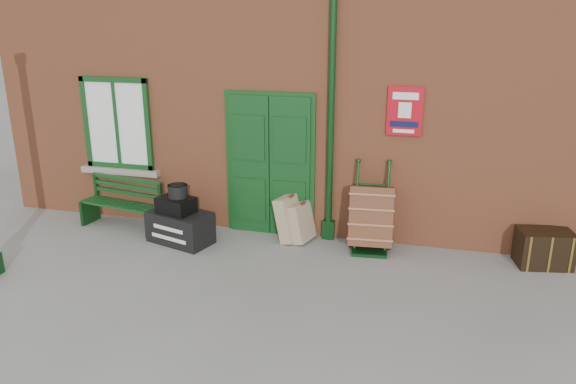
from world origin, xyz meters
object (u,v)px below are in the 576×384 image
(bench, at_px, (123,202))
(houdini_trunk, at_px, (180,227))
(porter_trolley, at_px, (371,217))
(dark_trunk, at_px, (544,248))

(bench, height_order, houdini_trunk, bench)
(porter_trolley, height_order, dark_trunk, porter_trolley)
(porter_trolley, bearing_deg, bench, 176.70)
(houdini_trunk, distance_m, porter_trolley, 2.90)
(houdini_trunk, bearing_deg, bench, -179.68)
(houdini_trunk, relative_size, porter_trolley, 0.74)
(bench, distance_m, houdini_trunk, 1.24)
(bench, bearing_deg, porter_trolley, 11.35)
(dark_trunk, bearing_deg, porter_trolley, 170.53)
(dark_trunk, bearing_deg, houdini_trunk, 175.24)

